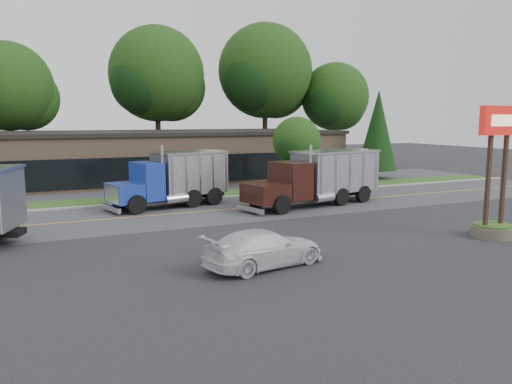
# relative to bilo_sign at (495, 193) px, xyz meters

# --- Properties ---
(ground) EXTENTS (140.00, 140.00, 0.00)m
(ground) POSITION_rel_bilo_sign_xyz_m (-10.50, 2.50, -2.02)
(ground) COLOR #36363B
(ground) RESTS_ON ground
(road) EXTENTS (60.00, 8.00, 0.02)m
(road) POSITION_rel_bilo_sign_xyz_m (-10.50, 11.50, -2.02)
(road) COLOR #55555A
(road) RESTS_ON ground
(center_line) EXTENTS (60.00, 0.12, 0.01)m
(center_line) POSITION_rel_bilo_sign_xyz_m (-10.50, 11.50, -2.02)
(center_line) COLOR gold
(center_line) RESTS_ON ground
(curb) EXTENTS (60.00, 0.30, 0.12)m
(curb) POSITION_rel_bilo_sign_xyz_m (-10.50, 15.70, -2.02)
(curb) COLOR #9E9E99
(curb) RESTS_ON ground
(grass_verge) EXTENTS (60.00, 3.40, 0.03)m
(grass_verge) POSITION_rel_bilo_sign_xyz_m (-10.50, 17.50, -2.02)
(grass_verge) COLOR #2B4F1B
(grass_verge) RESTS_ON ground
(far_parking) EXTENTS (60.00, 7.00, 0.02)m
(far_parking) POSITION_rel_bilo_sign_xyz_m (-10.50, 22.50, -2.02)
(far_parking) COLOR #55555A
(far_parking) RESTS_ON ground
(strip_mall) EXTENTS (32.00, 12.00, 4.00)m
(strip_mall) POSITION_rel_bilo_sign_xyz_m (-8.50, 28.50, -0.02)
(strip_mall) COLOR #907058
(strip_mall) RESTS_ON ground
(bilo_sign) EXTENTS (2.20, 1.90, 5.95)m
(bilo_sign) POSITION_rel_bilo_sign_xyz_m (0.00, 0.00, 0.00)
(bilo_sign) COLOR #6B6054
(bilo_sign) RESTS_ON ground
(tree_far_b) EXTENTS (8.73, 8.22, 12.46)m
(tree_far_b) POSITION_rel_bilo_sign_xyz_m (-20.37, 36.60, 5.93)
(tree_far_b) COLOR #382619
(tree_far_b) RESTS_ON ground
(tree_far_c) EXTENTS (10.44, 9.83, 14.90)m
(tree_far_c) POSITION_rel_bilo_sign_xyz_m (-6.34, 36.63, 7.48)
(tree_far_c) COLOR #382619
(tree_far_c) RESTS_ON ground
(tree_far_d) EXTENTS (11.14, 10.48, 15.89)m
(tree_far_d) POSITION_rel_bilo_sign_xyz_m (5.67, 35.63, 8.12)
(tree_far_d) COLOR #382619
(tree_far_d) RESTS_ON ground
(tree_far_e) EXTENTS (8.27, 7.78, 11.79)m
(tree_far_e) POSITION_rel_bilo_sign_xyz_m (13.63, 33.60, 5.50)
(tree_far_e) COLOR #382619
(tree_far_e) RESTS_ON ground
(evergreen_right) EXTENTS (3.50, 3.50, 7.95)m
(evergreen_right) POSITION_rel_bilo_sign_xyz_m (9.50, 20.50, 2.34)
(evergreen_right) COLOR #382619
(evergreen_right) RESTS_ON ground
(tree_verge) EXTENTS (3.89, 3.66, 5.55)m
(tree_verge) POSITION_rel_bilo_sign_xyz_m (-0.44, 17.55, 1.50)
(tree_verge) COLOR #382619
(tree_verge) RESTS_ON ground
(dump_truck_blue) EXTENTS (7.65, 4.12, 3.36)m
(dump_truck_blue) POSITION_rel_bilo_sign_xyz_m (-11.00, 14.05, -0.22)
(dump_truck_blue) COLOR black
(dump_truck_blue) RESTS_ON ground
(dump_truck_maroon) EXTENTS (9.88, 4.45, 3.36)m
(dump_truck_maroon) POSITION_rel_bilo_sign_xyz_m (-2.55, 10.79, -0.21)
(dump_truck_maroon) COLOR black
(dump_truck_maroon) RESTS_ON ground
(rally_car) EXTENTS (4.98, 2.77, 1.36)m
(rally_car) POSITION_rel_bilo_sign_xyz_m (-11.54, 0.21, -1.34)
(rally_car) COLOR silver
(rally_car) RESTS_ON ground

